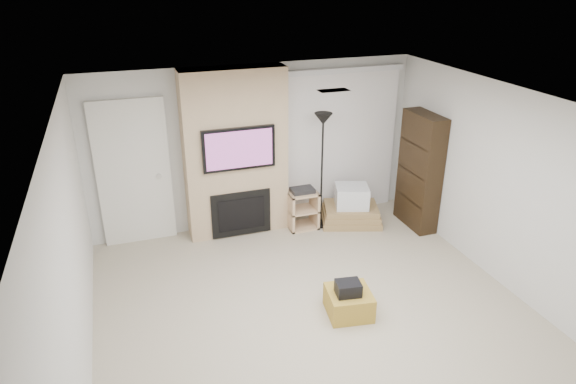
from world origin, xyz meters
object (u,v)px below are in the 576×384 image
object	(u,v)px
ottoman	(349,302)
av_stand	(302,207)
bookshelf	(420,171)
box_stack	(351,208)
floor_lamp	(323,139)

from	to	relation	value
ottoman	av_stand	size ratio (longest dim) A/B	0.76
av_stand	bookshelf	size ratio (longest dim) A/B	0.37
ottoman	bookshelf	bearing A→B (deg)	41.59
av_stand	box_stack	size ratio (longest dim) A/B	0.61
av_stand	box_stack	bearing A→B (deg)	-5.96
ottoman	box_stack	world-z (taller)	box_stack
floor_lamp	box_stack	distance (m)	1.30
av_stand	bookshelf	distance (m)	1.88
floor_lamp	av_stand	distance (m)	1.13
floor_lamp	box_stack	bearing A→B (deg)	-6.89
av_stand	box_stack	distance (m)	0.81
bookshelf	floor_lamp	bearing A→B (deg)	162.08
bookshelf	ottoman	bearing A→B (deg)	-138.41
floor_lamp	box_stack	world-z (taller)	floor_lamp
av_stand	ottoman	bearing A→B (deg)	-96.28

